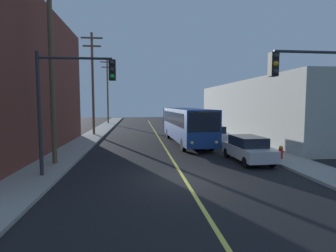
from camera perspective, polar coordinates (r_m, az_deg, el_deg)
The scene contains 14 objects.
ground_plane at distance 13.15m, azimuth 3.55°, elevation -11.32°, with size 120.00×120.00×0.00m, color black.
sidewalk_left at distance 23.27m, azimuth -18.97°, elevation -4.28°, with size 2.50×90.00×0.15m, color gray.
sidewalk_right at distance 24.61m, azimuth 16.22°, elevation -3.72°, with size 2.50×90.00×0.15m, color gray.
lane_stripe_center at distance 27.76m, azimuth -1.88°, elevation -2.72°, with size 0.16×60.00×0.01m, color #D8CC4C.
building_right_warehouse at distance 33.54m, azimuth 23.41°, elevation 3.36°, with size 12.00×26.30×6.05m.
city_bus at distance 24.58m, azimuth 3.86°, elevation 0.54°, with size 3.02×12.23×3.20m.
parked_car_silver at distance 17.39m, azimuth 16.81°, elevation -4.68°, with size 1.94×4.45×1.62m.
parked_car_white at distance 24.76m, azimuth 9.71°, elevation -1.76°, with size 1.92×4.45×1.62m.
utility_pole_near at distance 17.03m, azimuth -23.91°, elevation 13.91°, with size 2.40×0.28×11.57m.
utility_pole_mid at distance 31.77m, azimuth -15.94°, elevation 9.65°, with size 2.40×0.28×11.49m.
utility_pole_far at distance 49.13m, azimuth -12.90°, elevation 7.95°, with size 2.40×0.28×11.50m.
traffic_signal_left_corner at distance 13.77m, azimuth -20.07°, elevation 7.24°, with size 3.75×0.48×6.00m.
traffic_signal_right_corner at distance 13.14m, azimuth 29.28°, elevation 7.05°, with size 3.75×0.48×6.00m.
fire_hydrant at distance 18.45m, azimuth 23.16°, elevation -5.14°, with size 0.44×0.26×0.84m.
Camera 1 is at (-2.23, -12.43, 3.66)m, focal length 28.26 mm.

